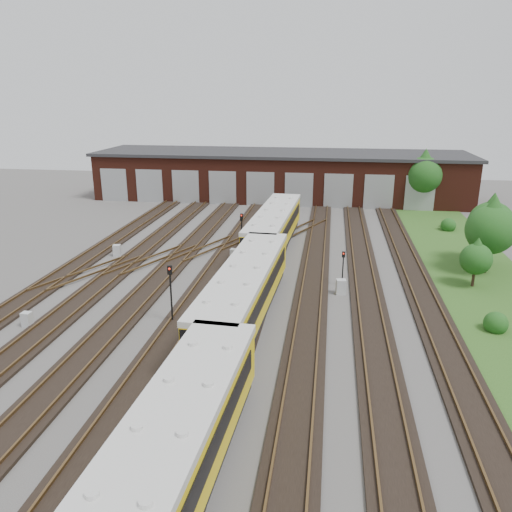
# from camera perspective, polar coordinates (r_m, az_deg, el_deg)

# --- Properties ---
(ground) EXTENTS (120.00, 120.00, 0.00)m
(ground) POSITION_cam_1_polar(r_m,az_deg,el_deg) (33.42, -4.39, -6.71)
(ground) COLOR #413E3C
(ground) RESTS_ON ground
(track_network) EXTENTS (30.40, 70.00, 0.33)m
(track_network) POSITION_cam_1_polar(r_m,az_deg,el_deg) (33.93, -4.45, -6.12)
(track_network) COLOR black
(track_network) RESTS_ON ground
(maintenance_shed) EXTENTS (51.00, 12.50, 6.35)m
(maintenance_shed) POSITION_cam_1_polar(r_m,az_deg,el_deg) (70.68, 2.81, 9.28)
(maintenance_shed) COLOR #491C12
(maintenance_shed) RESTS_ON ground
(grass_verge) EXTENTS (8.00, 55.00, 0.05)m
(grass_verge) POSITION_cam_1_polar(r_m,az_deg,el_deg) (43.59, 24.03, -2.23)
(grass_verge) COLOR #224918
(grass_verge) RESTS_ON ground
(metro_train) EXTENTS (3.72, 48.52, 3.39)m
(metro_train) POSITION_cam_1_polar(r_m,az_deg,el_deg) (31.51, -1.24, -4.14)
(metro_train) COLOR black
(metro_train) RESTS_ON ground
(signal_mast_0) EXTENTS (0.31, 0.29, 3.84)m
(signal_mast_0) POSITION_cam_1_polar(r_m,az_deg,el_deg) (31.78, -9.73, -3.49)
(signal_mast_0) COLOR black
(signal_mast_0) RESTS_ON ground
(signal_mast_1) EXTENTS (0.26, 0.25, 3.35)m
(signal_mast_1) POSITION_cam_1_polar(r_m,az_deg,el_deg) (46.86, -1.64, 3.43)
(signal_mast_1) COLOR black
(signal_mast_1) RESTS_ON ground
(signal_mast_2) EXTENTS (0.28, 0.27, 3.02)m
(signal_mast_2) POSITION_cam_1_polar(r_m,az_deg,el_deg) (47.42, -1.68, 3.34)
(signal_mast_2) COLOR black
(signal_mast_2) RESTS_ON ground
(signal_mast_3) EXTENTS (0.24, 0.23, 2.74)m
(signal_mast_3) POSITION_cam_1_polar(r_m,az_deg,el_deg) (38.12, 9.92, -0.90)
(signal_mast_3) COLOR black
(signal_mast_3) RESTS_ON ground
(relay_cabinet_0) EXTENTS (0.61, 0.52, 0.96)m
(relay_cabinet_0) POSITION_cam_1_polar(r_m,az_deg,el_deg) (34.66, -24.70, -6.61)
(relay_cabinet_0) COLOR #B9BCBF
(relay_cabinet_0) RESTS_ON ground
(relay_cabinet_1) EXTENTS (0.70, 0.61, 1.05)m
(relay_cabinet_1) POSITION_cam_1_polar(r_m,az_deg,el_deg) (46.61, -15.60, 0.61)
(relay_cabinet_1) COLOR #B9BCBF
(relay_cabinet_1) RESTS_ON ground
(relay_cabinet_2) EXTENTS (0.77, 0.69, 1.09)m
(relay_cabinet_2) POSITION_cam_1_polar(r_m,az_deg,el_deg) (29.40, -2.93, -9.13)
(relay_cabinet_2) COLOR #B9BCBF
(relay_cabinet_2) RESTS_ON ground
(relay_cabinet_3) EXTENTS (0.68, 0.58, 1.06)m
(relay_cabinet_3) POSITION_cam_1_polar(r_m,az_deg,el_deg) (43.73, -2.51, 0.14)
(relay_cabinet_3) COLOR #B9BCBF
(relay_cabinet_3) RESTS_ON ground
(relay_cabinet_4) EXTENTS (0.75, 0.65, 1.13)m
(relay_cabinet_4) POSITION_cam_1_polar(r_m,az_deg,el_deg) (36.93, 9.67, -3.50)
(relay_cabinet_4) COLOR #B9BCBF
(relay_cabinet_4) RESTS_ON ground
(tree_0) EXTENTS (4.59, 4.59, 7.60)m
(tree_0) POSITION_cam_1_polar(r_m,az_deg,el_deg) (66.16, 18.67, 9.23)
(tree_0) COLOR #301E15
(tree_0) RESTS_ON ground
(tree_1) EXTENTS (3.76, 3.76, 6.23)m
(tree_1) POSITION_cam_1_polar(r_m,az_deg,el_deg) (46.30, 25.31, 3.88)
(tree_1) COLOR #301E15
(tree_1) RESTS_ON ground
(tree_2) EXTENTS (3.90, 3.90, 6.47)m
(tree_2) POSITION_cam_1_polar(r_m,az_deg,el_deg) (43.71, 25.34, 3.33)
(tree_2) COLOR #301E15
(tree_2) RESTS_ON ground
(tree_3) EXTENTS (2.35, 2.35, 3.89)m
(tree_3) POSITION_cam_1_polar(r_m,az_deg,el_deg) (40.62, 23.90, 0.06)
(tree_3) COLOR #301E15
(tree_3) RESTS_ON ground
(bush_0) EXTENTS (1.46, 1.46, 1.46)m
(bush_0) POSITION_cam_1_polar(r_m,az_deg,el_deg) (34.22, 25.77, -6.62)
(bush_0) COLOR #144815
(bush_0) RESTS_ON ground
(bush_1) EXTENTS (1.14, 1.14, 1.14)m
(bush_1) POSITION_cam_1_polar(r_m,az_deg,el_deg) (58.53, 21.02, 3.61)
(bush_1) COLOR #144815
(bush_1) RESTS_ON ground
(bush_2) EXTENTS (1.58, 1.58, 1.58)m
(bush_2) POSITION_cam_1_polar(r_m,az_deg,el_deg) (57.17, 21.15, 3.50)
(bush_2) COLOR #144815
(bush_2) RESTS_ON ground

